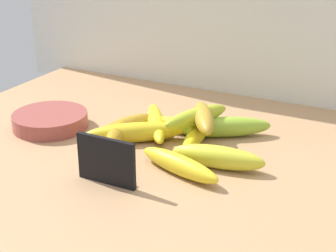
{
  "coord_description": "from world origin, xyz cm",
  "views": [
    {
      "loc": [
        39.8,
        -80.52,
        46.45
      ],
      "look_at": [
        -1.9,
        1.34,
        8.0
      ],
      "focal_mm": 56.17,
      "sensor_mm": 36.0,
      "label": 1
    }
  ],
  "objects_px": {
    "banana_9": "(197,116)",
    "banana_8": "(136,132)",
    "chalkboard_sign": "(107,163)",
    "banana_0": "(156,123)",
    "fruit_bowl": "(52,120)",
    "banana_5": "(125,126)",
    "banana_6": "(116,135)",
    "banana_1": "(187,126)",
    "banana_4": "(223,127)",
    "banana_2": "(197,134)",
    "banana_3": "(179,165)",
    "banana_10": "(204,118)",
    "banana_7": "(218,157)"
  },
  "relations": [
    {
      "from": "banana_0",
      "to": "banana_5",
      "type": "height_order",
      "value": "banana_5"
    },
    {
      "from": "fruit_bowl",
      "to": "banana_5",
      "type": "relative_size",
      "value": 1.01
    },
    {
      "from": "chalkboard_sign",
      "to": "banana_5",
      "type": "xyz_separation_m",
      "value": [
        -0.08,
        0.19,
        -0.02
      ]
    },
    {
      "from": "banana_10",
      "to": "banana_4",
      "type": "bearing_deg",
      "value": 59.18
    },
    {
      "from": "banana_10",
      "to": "chalkboard_sign",
      "type": "bearing_deg",
      "value": -108.59
    },
    {
      "from": "chalkboard_sign",
      "to": "fruit_bowl",
      "type": "height_order",
      "value": "chalkboard_sign"
    },
    {
      "from": "banana_3",
      "to": "banana_6",
      "type": "relative_size",
      "value": 1.11
    },
    {
      "from": "banana_4",
      "to": "banana_7",
      "type": "height_order",
      "value": "same"
    },
    {
      "from": "banana_0",
      "to": "banana_8",
      "type": "bearing_deg",
      "value": -95.99
    },
    {
      "from": "banana_4",
      "to": "banana_2",
      "type": "bearing_deg",
      "value": -126.89
    },
    {
      "from": "fruit_bowl",
      "to": "banana_10",
      "type": "distance_m",
      "value": 0.33
    },
    {
      "from": "banana_3",
      "to": "banana_10",
      "type": "relative_size",
      "value": 1.15
    },
    {
      "from": "banana_5",
      "to": "banana_9",
      "type": "height_order",
      "value": "banana_9"
    },
    {
      "from": "banana_7",
      "to": "banana_0",
      "type": "bearing_deg",
      "value": 150.7
    },
    {
      "from": "banana_0",
      "to": "banana_3",
      "type": "distance_m",
      "value": 0.2
    },
    {
      "from": "banana_1",
      "to": "banana_5",
      "type": "height_order",
      "value": "banana_5"
    },
    {
      "from": "banana_2",
      "to": "banana_4",
      "type": "distance_m",
      "value": 0.06
    },
    {
      "from": "banana_2",
      "to": "banana_3",
      "type": "height_order",
      "value": "banana_3"
    },
    {
      "from": "chalkboard_sign",
      "to": "banana_7",
      "type": "distance_m",
      "value": 0.2
    },
    {
      "from": "banana_9",
      "to": "banana_8",
      "type": "bearing_deg",
      "value": -148.12
    },
    {
      "from": "chalkboard_sign",
      "to": "banana_9",
      "type": "height_order",
      "value": "chalkboard_sign"
    },
    {
      "from": "banana_6",
      "to": "banana_7",
      "type": "xyz_separation_m",
      "value": [
        0.22,
        -0.01,
        0.0
      ]
    },
    {
      "from": "banana_10",
      "to": "banana_9",
      "type": "bearing_deg",
      "value": 166.98
    },
    {
      "from": "banana_2",
      "to": "banana_6",
      "type": "xyz_separation_m",
      "value": [
        -0.14,
        -0.08,
        0.0
      ]
    },
    {
      "from": "banana_9",
      "to": "banana_10",
      "type": "bearing_deg",
      "value": -13.02
    },
    {
      "from": "banana_1",
      "to": "banana_4",
      "type": "bearing_deg",
      "value": 13.56
    },
    {
      "from": "chalkboard_sign",
      "to": "banana_0",
      "type": "bearing_deg",
      "value": 98.3
    },
    {
      "from": "banana_0",
      "to": "banana_9",
      "type": "bearing_deg",
      "value": -3.89
    },
    {
      "from": "banana_6",
      "to": "banana_10",
      "type": "xyz_separation_m",
      "value": [
        0.15,
        0.08,
        0.03
      ]
    },
    {
      "from": "fruit_bowl",
      "to": "banana_10",
      "type": "bearing_deg",
      "value": 13.09
    },
    {
      "from": "banana_1",
      "to": "banana_7",
      "type": "height_order",
      "value": "banana_7"
    },
    {
      "from": "banana_7",
      "to": "banana_9",
      "type": "relative_size",
      "value": 1.08
    },
    {
      "from": "banana_3",
      "to": "banana_6",
      "type": "height_order",
      "value": "same"
    },
    {
      "from": "banana_8",
      "to": "banana_9",
      "type": "xyz_separation_m",
      "value": [
        0.1,
        0.06,
        0.03
      ]
    },
    {
      "from": "banana_3",
      "to": "banana_8",
      "type": "height_order",
      "value": "banana_8"
    },
    {
      "from": "banana_2",
      "to": "banana_4",
      "type": "relative_size",
      "value": 0.85
    },
    {
      "from": "chalkboard_sign",
      "to": "banana_5",
      "type": "bearing_deg",
      "value": 113.17
    },
    {
      "from": "banana_2",
      "to": "banana_5",
      "type": "relative_size",
      "value": 1.07
    },
    {
      "from": "banana_1",
      "to": "banana_8",
      "type": "height_order",
      "value": "banana_8"
    },
    {
      "from": "fruit_bowl",
      "to": "banana_7",
      "type": "relative_size",
      "value": 0.93
    },
    {
      "from": "banana_0",
      "to": "banana_2",
      "type": "relative_size",
      "value": 1.22
    },
    {
      "from": "banana_0",
      "to": "banana_4",
      "type": "distance_m",
      "value": 0.14
    },
    {
      "from": "banana_1",
      "to": "banana_10",
      "type": "bearing_deg",
      "value": -28.48
    },
    {
      "from": "banana_6",
      "to": "banana_0",
      "type": "bearing_deg",
      "value": 67.9
    },
    {
      "from": "banana_8",
      "to": "banana_3",
      "type": "bearing_deg",
      "value": -31.7
    },
    {
      "from": "banana_1",
      "to": "banana_8",
      "type": "relative_size",
      "value": 0.96
    },
    {
      "from": "banana_0",
      "to": "banana_6",
      "type": "height_order",
      "value": "banana_6"
    },
    {
      "from": "banana_5",
      "to": "banana_1",
      "type": "bearing_deg",
      "value": 29.08
    },
    {
      "from": "banana_0",
      "to": "banana_9",
      "type": "relative_size",
      "value": 1.3
    },
    {
      "from": "banana_1",
      "to": "banana_6",
      "type": "distance_m",
      "value": 0.15
    }
  ]
}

